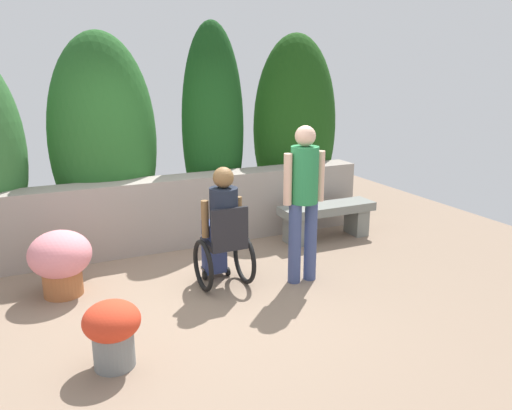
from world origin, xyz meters
TOP-DOWN VIEW (x-y plane):
  - ground_plane at (0.00, 0.00)m, footprint 10.14×10.14m
  - stone_retaining_wall at (0.00, 1.62)m, footprint 5.88×0.40m
  - hedge_backdrop at (-0.02, 2.15)m, footprint 5.95×1.16m
  - stone_bench at (2.23, 1.01)m, footprint 1.36×0.40m
  - person_in_wheelchair at (0.36, 0.16)m, footprint 0.53×0.66m
  - person_standing_companion at (1.20, -0.10)m, footprint 0.49×0.30m
  - flower_pot_purple_near at (-1.26, 0.64)m, footprint 0.64×0.64m
  - flower_pot_terracotta_by_wall at (-1.01, -0.94)m, footprint 0.46×0.46m

SIDE VIEW (x-z plane):
  - ground_plane at x=0.00m, z-range 0.00..0.00m
  - flower_pot_terracotta_by_wall at x=-1.01m, z-range 0.04..0.60m
  - stone_bench at x=2.23m, z-range 0.08..0.57m
  - flower_pot_purple_near at x=-1.26m, z-range 0.04..0.74m
  - stone_retaining_wall at x=0.00m, z-range 0.00..0.93m
  - person_in_wheelchair at x=0.36m, z-range -0.04..1.29m
  - person_standing_companion at x=1.20m, z-range 0.14..1.87m
  - hedge_backdrop at x=-0.02m, z-range -0.08..2.85m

